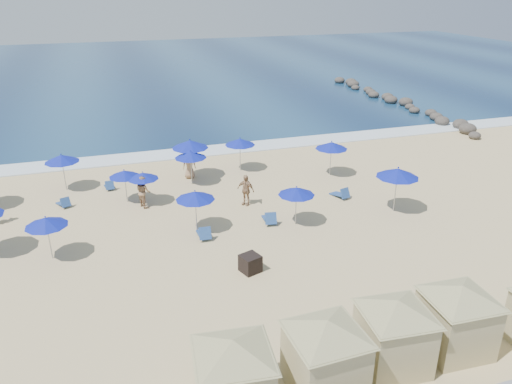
{
  "coord_description": "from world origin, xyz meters",
  "views": [
    {
      "loc": [
        -6.16,
        -20.62,
        12.18
      ],
      "look_at": [
        1.38,
        3.0,
        1.64
      ],
      "focal_mm": 35.0,
      "sensor_mm": 36.0,
      "label": 1
    }
  ],
  "objects_px": {
    "umbrella_7": "(190,155)",
    "beachgoer_1": "(143,191)",
    "cabana_2": "(395,325)",
    "umbrella_6": "(195,196)",
    "rock_jetty": "(396,101)",
    "umbrella_11": "(398,173)",
    "umbrella_2": "(62,158)",
    "umbrella_9": "(240,142)",
    "umbrella_10": "(331,145)",
    "umbrella_4": "(143,176)",
    "cabana_0": "(233,367)",
    "umbrella_12": "(190,144)",
    "trash_bin": "(250,263)",
    "umbrella_5": "(124,174)",
    "beachgoer_3": "(189,165)",
    "umbrella_8": "(296,191)",
    "cabana_1": "(326,346)",
    "beachgoer_2": "(246,190)",
    "umbrella_3": "(46,222)",
    "cabana_3": "(458,310)"
  },
  "relations": [
    {
      "from": "umbrella_3",
      "to": "umbrella_11",
      "type": "bearing_deg",
      "value": -1.02
    },
    {
      "from": "beachgoer_1",
      "to": "cabana_3",
      "type": "bearing_deg",
      "value": -172.46
    },
    {
      "from": "rock_jetty",
      "to": "cabana_2",
      "type": "distance_m",
      "value": 40.4
    },
    {
      "from": "umbrella_2",
      "to": "umbrella_8",
      "type": "height_order",
      "value": "umbrella_2"
    },
    {
      "from": "umbrella_4",
      "to": "beachgoer_3",
      "type": "bearing_deg",
      "value": 45.7
    },
    {
      "from": "cabana_2",
      "to": "umbrella_3",
      "type": "bearing_deg",
      "value": 135.87
    },
    {
      "from": "cabana_1",
      "to": "umbrella_9",
      "type": "bearing_deg",
      "value": 81.5
    },
    {
      "from": "umbrella_10",
      "to": "umbrella_9",
      "type": "bearing_deg",
      "value": 152.98
    },
    {
      "from": "umbrella_2",
      "to": "umbrella_4",
      "type": "xyz_separation_m",
      "value": [
        4.52,
        -3.75,
        -0.3
      ]
    },
    {
      "from": "cabana_2",
      "to": "umbrella_2",
      "type": "xyz_separation_m",
      "value": [
        -11.09,
        19.88,
        0.42
      ]
    },
    {
      "from": "cabana_0",
      "to": "umbrella_12",
      "type": "height_order",
      "value": "cabana_0"
    },
    {
      "from": "beachgoer_3",
      "to": "umbrella_11",
      "type": "bearing_deg",
      "value": 147.26
    },
    {
      "from": "cabana_1",
      "to": "umbrella_8",
      "type": "xyz_separation_m",
      "value": [
        3.56,
        11.29,
        0.24
      ]
    },
    {
      "from": "umbrella_10",
      "to": "umbrella_11",
      "type": "height_order",
      "value": "umbrella_11"
    },
    {
      "from": "umbrella_2",
      "to": "umbrella_9",
      "type": "bearing_deg",
      "value": 0.17
    },
    {
      "from": "rock_jetty",
      "to": "umbrella_7",
      "type": "distance_m",
      "value": 29.56
    },
    {
      "from": "cabana_0",
      "to": "umbrella_12",
      "type": "distance_m",
      "value": 19.91
    },
    {
      "from": "umbrella_3",
      "to": "beachgoer_3",
      "type": "distance_m",
      "value": 11.79
    },
    {
      "from": "cabana_0",
      "to": "umbrella_10",
      "type": "xyz_separation_m",
      "value": [
        11.51,
        17.41,
        0.43
      ]
    },
    {
      "from": "beachgoer_2",
      "to": "cabana_1",
      "type": "bearing_deg",
      "value": -50.63
    },
    {
      "from": "umbrella_7",
      "to": "umbrella_8",
      "type": "bearing_deg",
      "value": -60.29
    },
    {
      "from": "trash_bin",
      "to": "umbrella_11",
      "type": "relative_size",
      "value": 0.3
    },
    {
      "from": "umbrella_3",
      "to": "umbrella_7",
      "type": "relative_size",
      "value": 0.96
    },
    {
      "from": "cabana_2",
      "to": "umbrella_6",
      "type": "xyz_separation_m",
      "value": [
        -4.35,
        11.85,
        0.36
      ]
    },
    {
      "from": "cabana_3",
      "to": "umbrella_7",
      "type": "bearing_deg",
      "value": 107.74
    },
    {
      "from": "umbrella_2",
      "to": "umbrella_8",
      "type": "relative_size",
      "value": 1.07
    },
    {
      "from": "umbrella_6",
      "to": "rock_jetty",
      "type": "bearing_deg",
      "value": 40.51
    },
    {
      "from": "umbrella_5",
      "to": "umbrella_12",
      "type": "height_order",
      "value": "umbrella_12"
    },
    {
      "from": "cabana_2",
      "to": "umbrella_6",
      "type": "relative_size",
      "value": 1.98
    },
    {
      "from": "umbrella_6",
      "to": "cabana_0",
      "type": "bearing_deg",
      "value": -96.08
    },
    {
      "from": "cabana_2",
      "to": "umbrella_11",
      "type": "distance_m",
      "value": 12.81
    },
    {
      "from": "cabana_2",
      "to": "umbrella_6",
      "type": "bearing_deg",
      "value": 110.16
    },
    {
      "from": "cabana_3",
      "to": "umbrella_12",
      "type": "height_order",
      "value": "cabana_3"
    },
    {
      "from": "trash_bin",
      "to": "umbrella_5",
      "type": "distance_m",
      "value": 10.83
    },
    {
      "from": "cabana_0",
      "to": "umbrella_3",
      "type": "bearing_deg",
      "value": 117.01
    },
    {
      "from": "umbrella_5",
      "to": "umbrella_11",
      "type": "xyz_separation_m",
      "value": [
        14.42,
        -6.01,
        0.56
      ]
    },
    {
      "from": "umbrella_2",
      "to": "beachgoer_1",
      "type": "distance_m",
      "value": 6.12
    },
    {
      "from": "cabana_1",
      "to": "umbrella_9",
      "type": "distance_m",
      "value": 20.46
    },
    {
      "from": "rock_jetty",
      "to": "umbrella_7",
      "type": "xyz_separation_m",
      "value": [
        -25.01,
        -15.67,
        1.65
      ]
    },
    {
      "from": "cabana_2",
      "to": "umbrella_10",
      "type": "relative_size",
      "value": 1.88
    },
    {
      "from": "umbrella_5",
      "to": "umbrella_7",
      "type": "distance_m",
      "value": 4.52
    },
    {
      "from": "rock_jetty",
      "to": "umbrella_9",
      "type": "bearing_deg",
      "value": -146.4
    },
    {
      "from": "umbrella_7",
      "to": "beachgoer_1",
      "type": "distance_m",
      "value": 4.32
    },
    {
      "from": "umbrella_8",
      "to": "beachgoer_1",
      "type": "xyz_separation_m",
      "value": [
        -7.54,
        4.86,
        -1.0
      ]
    },
    {
      "from": "umbrella_3",
      "to": "umbrella_7",
      "type": "bearing_deg",
      "value": 41.84
    },
    {
      "from": "umbrella_7",
      "to": "umbrella_8",
      "type": "distance_m",
      "value": 8.55
    },
    {
      "from": "rock_jetty",
      "to": "beachgoer_2",
      "type": "height_order",
      "value": "beachgoer_2"
    },
    {
      "from": "cabana_2",
      "to": "umbrella_5",
      "type": "xyz_separation_m",
      "value": [
        -7.57,
        16.81,
        0.13
      ]
    },
    {
      "from": "cabana_1",
      "to": "umbrella_8",
      "type": "distance_m",
      "value": 11.84
    },
    {
      "from": "umbrella_12",
      "to": "beachgoer_3",
      "type": "bearing_deg",
      "value": 143.01
    }
  ]
}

